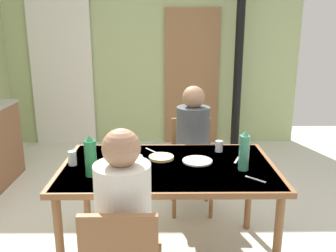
# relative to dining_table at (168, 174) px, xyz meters

# --- Properties ---
(ground_plane) EXTENTS (7.25, 7.25, 0.00)m
(ground_plane) POSITION_rel_dining_table_xyz_m (-0.27, 0.21, -0.69)
(ground_plane) COLOR silver
(wall_back) EXTENTS (4.46, 0.10, 2.79)m
(wall_back) POSITION_rel_dining_table_xyz_m (-0.27, 3.00, 0.71)
(wall_back) COLOR #AFC183
(wall_back) RESTS_ON ground_plane
(door_wooden) EXTENTS (0.80, 0.05, 2.00)m
(door_wooden) POSITION_rel_dining_table_xyz_m (0.38, 2.92, 0.31)
(door_wooden) COLOR #946640
(door_wooden) RESTS_ON ground_plane
(stove_pipe_column) EXTENTS (0.12, 0.12, 2.79)m
(stove_pipe_column) POSITION_rel_dining_table_xyz_m (1.01, 2.65, 0.71)
(stove_pipe_column) COLOR black
(stove_pipe_column) RESTS_ON ground_plane
(curtain_panel) EXTENTS (0.90, 0.03, 2.34)m
(curtain_panel) POSITION_rel_dining_table_xyz_m (-1.54, 2.90, 0.49)
(curtain_panel) COLOR white
(curtain_panel) RESTS_ON ground_plane
(dining_table) EXTENTS (1.54, 0.94, 0.75)m
(dining_table) POSITION_rel_dining_table_xyz_m (0.00, 0.00, 0.00)
(dining_table) COLOR brown
(dining_table) RESTS_ON ground_plane
(chair_far_diner) EXTENTS (0.40, 0.40, 0.87)m
(chair_far_diner) POSITION_rel_dining_table_xyz_m (0.23, 0.82, -0.19)
(chair_far_diner) COLOR brown
(chair_far_diner) RESTS_ON ground_plane
(person_near_diner) EXTENTS (0.30, 0.37, 0.77)m
(person_near_diner) POSITION_rel_dining_table_xyz_m (-0.25, -0.69, 0.10)
(person_near_diner) COLOR silver
(person_near_diner) RESTS_ON ground_plane
(person_far_diner) EXTENTS (0.30, 0.37, 0.77)m
(person_far_diner) POSITION_rel_dining_table_xyz_m (0.23, 0.69, 0.10)
(person_far_diner) COLOR #464F52
(person_far_diner) RESTS_ON ground_plane
(water_bottle_green_near) EXTENTS (0.08, 0.08, 0.28)m
(water_bottle_green_near) POSITION_rel_dining_table_xyz_m (-0.51, -0.19, 0.20)
(water_bottle_green_near) COLOR #267F45
(water_bottle_green_near) RESTS_ON dining_table
(water_bottle_green_far) EXTENTS (0.07, 0.07, 0.28)m
(water_bottle_green_far) POSITION_rel_dining_table_xyz_m (0.52, -0.10, 0.20)
(water_bottle_green_far) COLOR #3F9370
(water_bottle_green_far) RESTS_ON dining_table
(serving_bowl_center) EXTENTS (0.17, 0.17, 0.05)m
(serving_bowl_center) POSITION_rel_dining_table_xyz_m (-0.21, -0.28, 0.10)
(serving_bowl_center) COLOR silver
(serving_bowl_center) RESTS_ON dining_table
(dinner_plate_near_left) EXTENTS (0.22, 0.22, 0.01)m
(dinner_plate_near_left) POSITION_rel_dining_table_xyz_m (0.22, 0.06, 0.07)
(dinner_plate_near_left) COLOR white
(dinner_plate_near_left) RESTS_ON dining_table
(dinner_plate_near_right) EXTENTS (0.21, 0.21, 0.01)m
(dinner_plate_near_right) POSITION_rel_dining_table_xyz_m (-0.29, 0.13, 0.07)
(dinner_plate_near_right) COLOR white
(dinner_plate_near_right) RESTS_ON dining_table
(drinking_glass_by_near_diner) EXTENTS (0.06, 0.06, 0.09)m
(drinking_glass_by_near_diner) POSITION_rel_dining_table_xyz_m (0.41, 0.29, 0.11)
(drinking_glass_by_near_diner) COLOR silver
(drinking_glass_by_near_diner) RESTS_ON dining_table
(drinking_glass_by_far_diner) EXTENTS (0.06, 0.06, 0.10)m
(drinking_glass_by_far_diner) POSITION_rel_dining_table_xyz_m (-0.69, 0.00, 0.12)
(drinking_glass_by_far_diner) COLOR silver
(drinking_glass_by_far_diner) RESTS_ON dining_table
(bread_plate_sliced) EXTENTS (0.19, 0.19, 0.02)m
(bread_plate_sliced) POSITION_rel_dining_table_xyz_m (-0.05, 0.13, 0.08)
(bread_plate_sliced) COLOR #DBB77A
(bread_plate_sliced) RESTS_ON dining_table
(cutlery_knife_near) EXTENTS (0.10, 0.13, 0.00)m
(cutlery_knife_near) POSITION_rel_dining_table_xyz_m (-0.44, -0.04, 0.07)
(cutlery_knife_near) COLOR silver
(cutlery_knife_near) RESTS_ON dining_table
(cutlery_fork_near) EXTENTS (0.12, 0.12, 0.00)m
(cutlery_fork_near) POSITION_rel_dining_table_xyz_m (0.57, -0.27, 0.07)
(cutlery_fork_near) COLOR silver
(cutlery_fork_near) RESTS_ON dining_table
(cutlery_knife_far) EXTENTS (0.10, 0.13, 0.00)m
(cutlery_knife_far) POSITION_rel_dining_table_xyz_m (-0.14, 0.32, 0.07)
(cutlery_knife_far) COLOR silver
(cutlery_knife_far) RESTS_ON dining_table
(cutlery_fork_far) EXTENTS (0.07, 0.14, 0.00)m
(cutlery_fork_far) POSITION_rel_dining_table_xyz_m (0.52, 0.09, 0.07)
(cutlery_fork_far) COLOR silver
(cutlery_fork_far) RESTS_ON dining_table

